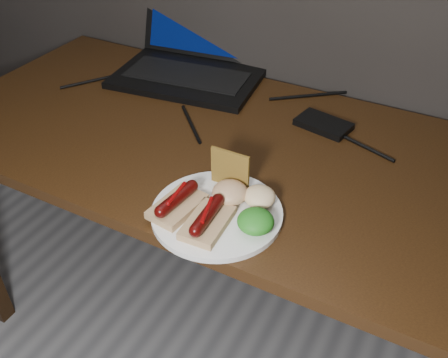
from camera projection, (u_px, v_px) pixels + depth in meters
desk at (210, 165)px, 1.27m from camera, size 1.40×0.70×0.75m
laptop at (195, 55)px, 1.46m from camera, size 0.45×0.40×0.25m
hard_drive at (323, 124)px, 1.24m from camera, size 0.14×0.10×0.02m
desk_cables at (228, 106)px, 1.32m from camera, size 0.92×0.42×0.01m
plate at (217, 213)px, 0.98m from camera, size 0.32×0.32×0.01m
bread_sausage_left at (177, 203)px, 0.97m from camera, size 0.08×0.12×0.04m
bread_sausage_center at (207, 219)px, 0.93m from camera, size 0.08×0.12×0.04m
crispbread at (230, 169)px, 1.01m from camera, size 0.09×0.01×0.08m
salad_greens at (256, 221)px, 0.92m from camera, size 0.07×0.07×0.04m
salsa_mound at (230, 192)px, 0.99m from camera, size 0.07×0.07×0.04m
coleslaw_mound at (260, 196)px, 0.98m from camera, size 0.06×0.06×0.04m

